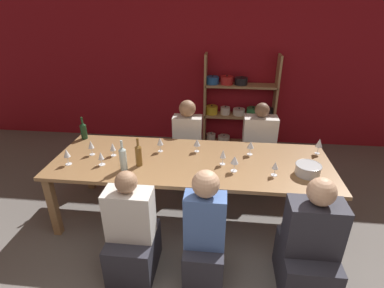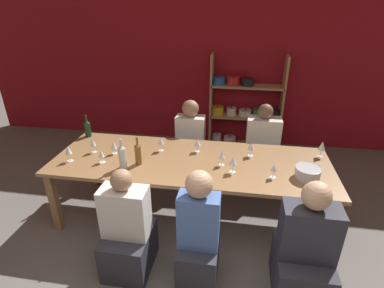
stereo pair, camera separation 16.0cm
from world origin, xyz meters
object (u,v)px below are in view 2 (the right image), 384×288
object	(u,v)px
wine_glass_empty_b	(93,143)
wine_glass_red_c	(68,151)
wine_glass_empty_a	(161,141)
person_near_c	(304,256)
wine_bottle_amber	(87,128)
wine_glass_red_b	(251,146)
mixing_bowl	(308,172)
person_far_b	(191,151)
wine_glass_white_a	(114,145)
wine_bottle_green	(138,153)
wine_glass_empty_c	(101,154)
shelf_unit	(244,112)
wine_glass_white_b	(222,155)
wine_glass_red_d	(274,168)
person_far_a	(261,156)
wine_glass_white_c	(197,143)
person_near_b	(128,235)
wine_bottle_dark	(122,156)
wine_glass_white_d	(233,161)
dining_table	(191,165)
wine_glass_red_a	(322,146)
person_near_a	(198,241)

from	to	relation	value
wine_glass_empty_b	wine_glass_red_c	world-z (taller)	wine_glass_red_c
wine_glass_empty_a	person_near_c	world-z (taller)	person_near_c
wine_bottle_amber	wine_glass_red_b	xyz separation A→B (m)	(2.08, -0.22, 0.01)
mixing_bowl	person_far_b	bearing A→B (deg)	142.60
wine_glass_white_a	wine_bottle_green	bearing A→B (deg)	-27.97
wine_glass_empty_a	wine_glass_empty_c	size ratio (longest dim) A/B	1.15
wine_glass_white_a	wine_glass_empty_b	xyz separation A→B (m)	(-0.25, -0.00, 0.02)
wine_glass_red_c	shelf_unit	bearing A→B (deg)	50.98
wine_glass_white_b	wine_glass_red_b	bearing A→B (deg)	40.47
wine_glass_red_d	person_near_c	distance (m)	0.83
shelf_unit	wine_glass_red_b	bearing A→B (deg)	-87.92
wine_glass_red_b	wine_glass_red_d	world-z (taller)	wine_glass_red_b
shelf_unit	person_far_a	size ratio (longest dim) A/B	1.36
mixing_bowl	wine_glass_white_c	distance (m)	1.23
person_near_b	wine_glass_white_c	bearing A→B (deg)	64.85
wine_bottle_dark	wine_glass_red_b	bearing A→B (deg)	20.00
wine_glass_white_d	wine_glass_empty_c	size ratio (longest dim) A/B	1.15
dining_table	wine_bottle_amber	size ratio (longest dim) A/B	10.50
dining_table	wine_glass_empty_a	size ratio (longest dim) A/B	17.21
shelf_unit	wine_glass_red_d	size ratio (longest dim) A/B	10.48
wine_glass_white_a	wine_glass_white_b	distance (m)	1.25
wine_bottle_dark	wine_glass_white_b	world-z (taller)	wine_bottle_dark
mixing_bowl	wine_bottle_green	xyz separation A→B (m)	(-1.75, -0.00, 0.07)
wine_glass_empty_b	wine_glass_red_d	distance (m)	2.03
wine_glass_white_b	wine_glass_red_c	bearing A→B (deg)	-173.80
wine_glass_red_b	person_far_a	size ratio (longest dim) A/B	0.14
wine_glass_empty_a	wine_glass_red_b	size ratio (longest dim) A/B	1.07
wine_glass_empty_a	wine_glass_red_d	bearing A→B (deg)	-17.81
wine_glass_red_b	wine_glass_red_a	bearing A→B (deg)	7.85
person_far_b	person_near_a	bearing A→B (deg)	101.72
wine_glass_white_b	wine_glass_empty_c	distance (m)	1.30
wine_glass_red_d	person_near_a	distance (m)	1.02
wine_glass_red_d	wine_glass_white_a	bearing A→B (deg)	172.24
wine_glass_red_a	person_near_c	world-z (taller)	person_near_c
wine_glass_empty_a	wine_glass_red_c	bearing A→B (deg)	-156.06
wine_bottle_green	dining_table	bearing A→B (deg)	17.99
wine_glass_red_a	dining_table	bearing A→B (deg)	-167.65
wine_glass_white_b	person_far_a	world-z (taller)	person_far_a
wine_glass_empty_a	wine_glass_white_b	bearing A→B (deg)	-17.57
wine_glass_white_b	wine_glass_empty_b	size ratio (longest dim) A/B	0.99
mixing_bowl	wine_glass_empty_b	xyz separation A→B (m)	(-2.36, 0.18, 0.06)
shelf_unit	person_near_a	distance (m)	3.01
wine_glass_white_a	person_near_a	distance (m)	1.49
wine_glass_red_d	person_far_b	world-z (taller)	person_far_b
wine_glass_red_c	person_near_b	distance (m)	1.17
wine_glass_white_a	wine_glass_white_c	bearing A→B (deg)	12.31
wine_bottle_amber	wine_glass_empty_b	size ratio (longest dim) A/B	1.66
mixing_bowl	wine_glass_empty_a	world-z (taller)	wine_glass_empty_a
wine_glass_red_b	person_near_a	world-z (taller)	person_near_a
wine_glass_empty_a	wine_glass_red_d	xyz separation A→B (m)	(1.26, -0.40, -0.02)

